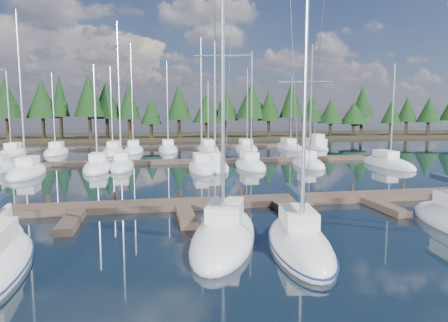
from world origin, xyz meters
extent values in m
plane|color=black|center=(0.00, 30.00, 0.00)|extent=(260.00, 260.00, 0.00)
cube|color=black|center=(0.00, 90.00, 0.30)|extent=(220.00, 30.00, 0.60)
cube|color=#4C3B30|center=(0.00, 18.00, 0.20)|extent=(44.00, 2.00, 0.40)
cube|color=#4C3B30|center=(-6.00, 15.00, 0.20)|extent=(0.90, 4.00, 0.40)
cube|color=#4C3B30|center=(0.00, 15.00, 0.20)|extent=(0.90, 4.00, 0.40)
cube|color=#4C3B30|center=(6.00, 15.00, 0.20)|extent=(0.90, 4.00, 0.40)
cube|color=#4C3B30|center=(12.00, 15.00, 0.20)|extent=(0.90, 4.00, 0.40)
cylinder|color=#32261C|center=(-8.00, 19.00, 0.45)|extent=(0.26, 0.26, 0.90)
cylinder|color=#32261C|center=(-4.00, 19.00, 0.45)|extent=(0.26, 0.26, 0.90)
cylinder|color=#32261C|center=(0.00, 19.00, 0.45)|extent=(0.26, 0.26, 0.90)
cylinder|color=#32261C|center=(4.00, 19.00, 0.45)|extent=(0.26, 0.26, 0.90)
cylinder|color=#32261C|center=(8.00, 19.00, 0.45)|extent=(0.26, 0.26, 0.90)
cylinder|color=#32261C|center=(12.00, 19.00, 0.45)|extent=(0.26, 0.26, 0.90)
cylinder|color=#32261C|center=(16.00, 19.00, 0.45)|extent=(0.26, 0.26, 0.90)
cube|color=#4C3B30|center=(0.00, 40.00, 0.20)|extent=(50.00, 1.80, 0.40)
cube|color=#4C3B30|center=(0.00, 60.00, 0.20)|extent=(46.00, 1.80, 0.40)
ellipsoid|color=silver|center=(1.38, 11.05, 0.15)|extent=(5.24, 9.01, 1.90)
cube|color=silver|center=(1.51, 11.46, 1.35)|extent=(2.28, 3.08, 0.70)
cylinder|color=silver|center=(1.25, 10.65, 7.58)|extent=(0.20, 0.20, 13.15)
cylinder|color=silver|center=(1.82, 12.44, 2.10)|extent=(1.26, 3.63, 0.12)
cube|color=#112130|center=(1.82, 12.44, 2.25)|extent=(1.43, 3.54, 0.30)
cylinder|color=silver|center=(1.25, 10.65, 8.23)|extent=(2.39, 0.82, 0.07)
cylinder|color=#3F3F44|center=(0.69, 8.89, 7.43)|extent=(1.16, 3.55, 13.46)
cylinder|color=#3F3F44|center=(1.94, 12.81, 7.43)|extent=(1.42, 4.37, 13.46)
ellipsoid|color=silver|center=(4.34, 9.34, 0.15)|extent=(3.57, 7.64, 1.90)
cube|color=silver|center=(4.40, 9.70, 1.35)|extent=(1.69, 2.53, 0.70)
cylinder|color=silver|center=(4.28, 8.97, 6.51)|extent=(0.18, 0.18, 11.01)
cylinder|color=silver|center=(4.54, 10.57, 2.10)|extent=(0.64, 3.21, 0.12)
cube|color=#112130|center=(4.54, 10.57, 2.25)|extent=(0.84, 3.10, 0.30)
cylinder|color=silver|center=(4.28, 8.97, 7.06)|extent=(2.15, 0.42, 0.07)
cylinder|color=#3F3F44|center=(4.03, 7.41, 6.36)|extent=(0.54, 3.15, 11.32)
cylinder|color=#3F3F44|center=(4.60, 10.89, 6.36)|extent=(0.66, 3.87, 11.32)
ellipsoid|color=#0E1E49|center=(4.34, 9.34, 0.22)|extent=(3.71, 7.94, 0.18)
ellipsoid|color=silver|center=(-13.24, 33.66, 0.15)|extent=(2.76, 8.22, 1.90)
cube|color=silver|center=(-13.24, 34.07, 1.35)|extent=(1.52, 2.63, 0.70)
cylinder|color=silver|center=(-13.24, 33.25, 8.00)|extent=(0.16, 0.16, 14.00)
ellipsoid|color=silver|center=(-7.09, 36.06, 0.15)|extent=(2.82, 8.69, 1.90)
cube|color=silver|center=(-7.09, 36.49, 1.35)|extent=(1.55, 2.78, 0.70)
cylinder|color=silver|center=(-7.09, 35.62, 5.80)|extent=(0.16, 0.16, 9.59)
ellipsoid|color=silver|center=(-4.79, 36.93, 0.15)|extent=(2.52, 8.57, 1.90)
cube|color=silver|center=(-4.79, 37.36, 1.35)|extent=(1.38, 2.74, 0.70)
cylinder|color=silver|center=(-4.79, 36.50, 7.99)|extent=(0.16, 0.16, 13.98)
ellipsoid|color=silver|center=(3.30, 33.72, 0.15)|extent=(2.46, 7.87, 1.90)
cube|color=silver|center=(3.30, 34.11, 1.35)|extent=(1.35, 2.52, 0.70)
cylinder|color=silver|center=(3.30, 33.32, 7.06)|extent=(0.16, 0.16, 12.13)
ellipsoid|color=silver|center=(4.86, 34.93, 0.15)|extent=(2.69, 8.71, 1.90)
cube|color=silver|center=(4.86, 35.36, 1.35)|extent=(1.48, 2.79, 0.70)
cylinder|color=silver|center=(4.86, 34.49, 7.02)|extent=(0.16, 0.16, 12.05)
ellipsoid|color=silver|center=(8.68, 34.61, 0.15)|extent=(2.81, 7.52, 1.90)
cube|color=silver|center=(8.68, 34.99, 1.35)|extent=(1.55, 2.41, 0.70)
cylinder|color=silver|center=(8.68, 34.24, 6.54)|extent=(0.16, 0.16, 11.07)
ellipsoid|color=silver|center=(15.26, 34.68, 0.15)|extent=(2.43, 7.28, 1.90)
cube|color=silver|center=(15.26, 35.04, 1.35)|extent=(1.34, 2.33, 0.70)
cylinder|color=silver|center=(15.26, 34.32, 6.99)|extent=(0.16, 0.16, 11.98)
ellipsoid|color=silver|center=(23.88, 33.05, 0.15)|extent=(2.60, 9.18, 1.90)
cube|color=silver|center=(23.88, 33.51, 1.35)|extent=(1.43, 2.94, 0.70)
cylinder|color=silver|center=(23.88, 32.60, 6.00)|extent=(0.16, 0.16, 10.01)
ellipsoid|color=silver|center=(-20.53, 53.24, 0.15)|extent=(2.89, 8.42, 1.90)
cube|color=silver|center=(-20.53, 53.66, 1.35)|extent=(1.59, 2.69, 0.70)
cylinder|color=silver|center=(-20.53, 52.81, 6.22)|extent=(0.16, 0.16, 10.44)
ellipsoid|color=silver|center=(-14.93, 53.92, 0.15)|extent=(2.92, 8.20, 1.90)
cube|color=silver|center=(-14.93, 54.33, 1.35)|extent=(1.61, 2.62, 0.70)
cylinder|color=silver|center=(-14.93, 53.51, 6.16)|extent=(0.16, 0.16, 10.32)
ellipsoid|color=silver|center=(-6.99, 53.36, 0.15)|extent=(2.89, 11.22, 1.90)
cube|color=silver|center=(-6.99, 53.92, 1.35)|extent=(1.59, 3.59, 0.70)
cylinder|color=silver|center=(-6.99, 52.80, 6.65)|extent=(0.16, 0.16, 11.29)
ellipsoid|color=silver|center=(-4.16, 54.79, 0.15)|extent=(2.88, 9.49, 1.90)
cube|color=silver|center=(-4.16, 55.26, 1.35)|extent=(1.58, 3.04, 0.70)
cylinder|color=silver|center=(-4.16, 54.31, 8.43)|extent=(0.16, 0.16, 14.85)
ellipsoid|color=silver|center=(1.00, 55.29, 0.15)|extent=(2.90, 10.42, 1.90)
cube|color=silver|center=(1.00, 55.81, 1.35)|extent=(1.59, 3.34, 0.70)
cylinder|color=silver|center=(1.00, 54.76, 7.25)|extent=(0.16, 0.16, 12.49)
ellipsoid|color=silver|center=(7.18, 55.25, 0.15)|extent=(2.99, 10.52, 1.90)
cube|color=silver|center=(7.18, 55.78, 1.35)|extent=(1.64, 3.37, 0.70)
cylinder|color=silver|center=(7.18, 54.72, 5.81)|extent=(0.16, 0.16, 9.63)
ellipsoid|color=silver|center=(13.27, 54.78, 0.15)|extent=(2.99, 8.14, 1.90)
cube|color=silver|center=(13.27, 55.19, 1.35)|extent=(1.64, 2.60, 0.70)
cylinder|color=silver|center=(13.27, 54.38, 6.81)|extent=(0.16, 0.16, 11.61)
ellipsoid|color=silver|center=(20.56, 55.15, 0.15)|extent=(2.75, 10.60, 1.90)
cube|color=silver|center=(20.56, 55.68, 1.35)|extent=(1.51, 3.39, 0.70)
cylinder|color=silver|center=(20.56, 54.62, 6.36)|extent=(0.16, 0.16, 10.72)
ellipsoid|color=silver|center=(25.23, 55.32, 0.10)|extent=(2.71, 7.86, 1.57)
cube|color=silver|center=(25.23, 55.32, 1.13)|extent=(2.01, 4.33, 1.04)
cube|color=silver|center=(25.23, 54.93, 2.00)|extent=(1.47, 2.76, 0.78)
cylinder|color=silver|center=(25.24, 56.10, 2.52)|extent=(0.08, 0.08, 1.39)
cylinder|color=black|center=(-29.57, 80.20, 2.68)|extent=(0.70, 0.70, 4.16)
cone|color=black|center=(-29.57, 80.20, 8.80)|extent=(5.97, 5.97, 8.08)
ellipsoid|color=black|center=(-29.07, 80.20, 6.95)|extent=(3.58, 3.58, 3.58)
cylinder|color=black|center=(-23.59, 83.34, 2.68)|extent=(0.70, 0.70, 4.16)
cone|color=black|center=(-23.59, 83.34, 8.80)|extent=(6.41, 6.41, 8.08)
ellipsoid|color=black|center=(-23.09, 83.34, 6.95)|extent=(3.85, 3.85, 3.85)
cylinder|color=black|center=(-19.88, 82.51, 2.83)|extent=(0.70, 0.70, 4.46)
cone|color=black|center=(-19.88, 82.51, 9.40)|extent=(3.72, 3.72, 8.68)
ellipsoid|color=black|center=(-19.38, 82.51, 7.42)|extent=(2.23, 2.23, 2.23)
cylinder|color=black|center=(-13.62, 78.80, 2.81)|extent=(0.70, 0.70, 4.43)
cone|color=black|center=(-13.62, 78.80, 9.33)|extent=(6.01, 6.01, 8.61)
ellipsoid|color=black|center=(-13.12, 78.80, 7.37)|extent=(3.61, 3.61, 3.61)
cylinder|color=black|center=(-10.54, 82.39, 2.61)|extent=(0.70, 0.70, 4.01)
cone|color=black|center=(-10.54, 82.39, 8.51)|extent=(6.38, 6.38, 7.80)
ellipsoid|color=black|center=(-10.04, 82.39, 6.73)|extent=(3.83, 3.83, 3.83)
cylinder|color=black|center=(-5.85, 80.91, 2.53)|extent=(0.70, 0.70, 3.87)
cone|color=black|center=(-5.85, 80.91, 8.23)|extent=(4.94, 4.94, 7.52)
ellipsoid|color=black|center=(-5.35, 80.91, 6.51)|extent=(2.96, 2.96, 2.96)
cylinder|color=black|center=(-1.30, 80.86, 2.01)|extent=(0.70, 0.70, 2.82)
cone|color=black|center=(-1.30, 80.86, 6.17)|extent=(4.58, 4.58, 5.49)
ellipsoid|color=black|center=(-0.80, 80.86, 4.92)|extent=(2.75, 2.75, 2.75)
cylinder|color=black|center=(4.53, 79.48, 2.49)|extent=(0.70, 0.70, 3.79)
cone|color=black|center=(4.53, 79.48, 8.07)|extent=(5.49, 5.49, 7.37)
ellipsoid|color=black|center=(5.03, 79.48, 6.39)|extent=(3.29, 3.29, 3.29)
cylinder|color=black|center=(10.52, 79.78, 2.18)|extent=(0.70, 0.70, 3.16)
cone|color=black|center=(10.52, 79.78, 6.84)|extent=(6.05, 6.05, 6.15)
ellipsoid|color=black|center=(11.02, 79.78, 5.43)|extent=(3.63, 3.63, 3.63)
cylinder|color=black|center=(15.00, 80.98, 2.38)|extent=(0.70, 0.70, 3.57)
cone|color=black|center=(15.00, 80.98, 7.64)|extent=(5.70, 5.70, 6.94)
ellipsoid|color=black|center=(15.50, 80.98, 6.05)|extent=(3.42, 3.42, 3.42)
cylinder|color=black|center=(20.47, 79.62, 2.59)|extent=(0.70, 0.70, 3.98)
cone|color=black|center=(20.47, 79.62, 8.45)|extent=(7.20, 7.20, 7.74)
ellipsoid|color=black|center=(20.97, 79.62, 6.68)|extent=(4.32, 4.32, 4.32)
cylinder|color=black|center=(24.00, 77.94, 2.34)|extent=(0.70, 0.70, 3.49)
cone|color=black|center=(24.00, 77.94, 7.48)|extent=(5.01, 5.01, 6.78)
ellipsoid|color=black|center=(24.50, 77.94, 5.93)|extent=(3.01, 3.01, 3.01)
cylinder|color=black|center=(30.06, 80.45, 2.68)|extent=(0.70, 0.70, 4.16)
cone|color=black|center=(30.06, 80.45, 8.81)|extent=(5.42, 5.42, 8.09)
ellipsoid|color=black|center=(30.56, 80.45, 6.96)|extent=(3.25, 3.25, 3.25)
cylinder|color=black|center=(35.03, 80.36, 2.25)|extent=(0.70, 0.70, 3.31)
cone|color=black|center=(35.03, 80.36, 7.12)|extent=(4.94, 4.94, 6.43)
ellipsoid|color=black|center=(35.53, 80.36, 5.65)|extent=(2.96, 2.96, 2.96)
cylinder|color=black|center=(39.01, 79.00, 2.04)|extent=(0.70, 0.70, 2.88)
cone|color=black|center=(39.01, 79.00, 6.27)|extent=(5.66, 5.66, 5.59)
ellipsoid|color=black|center=(39.51, 79.00, 4.99)|extent=(3.40, 3.40, 3.40)
cylinder|color=black|center=(45.72, 80.86, 1.93)|extent=(0.70, 0.70, 2.65)
cone|color=black|center=(45.72, 80.86, 5.83)|extent=(6.46, 6.46, 5.16)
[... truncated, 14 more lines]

